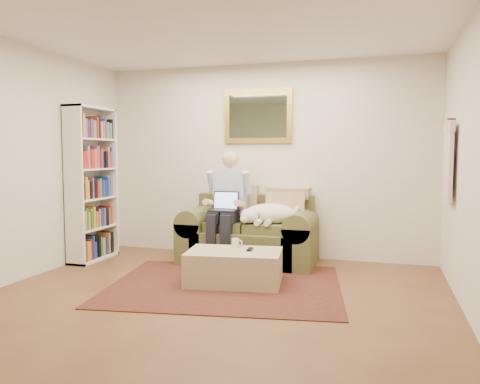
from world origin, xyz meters
The scene contains 12 objects.
room_shell centered at (0.00, 0.35, 1.30)m, with size 4.51×5.00×2.61m.
rug centered at (-0.03, 0.93, 0.01)m, with size 2.40×1.92×0.01m, color #351E15.
sofa centered at (-0.08, 2.04, 0.29)m, with size 1.70×0.86×1.02m.
seated_man centered at (-0.34, 1.88, 0.72)m, with size 0.56×0.80×1.43m, color #8C9BD8, non-canonical shape.
laptop centered at (-0.34, 1.81, 0.75)m, with size 0.33×0.26×0.24m.
sleeping_dog centered at (0.22, 1.95, 0.65)m, with size 0.70×0.44×0.26m, color white, non-canonical shape.
ottoman centered at (0.04, 1.01, 0.18)m, with size 0.99×0.63×0.36m, color tan.
coffee_mug centered at (0.00, 1.19, 0.41)m, with size 0.08×0.08×0.10m, color white.
tv_remote centered at (0.20, 1.09, 0.37)m, with size 0.05×0.15×0.02m, color black.
bookshelf centered at (-2.10, 1.60, 1.00)m, with size 0.28×0.80×2.00m, color white, non-canonical shape.
wall_mirror centered at (-0.08, 2.47, 1.90)m, with size 0.94×0.04×0.72m.
hanging_shirt centered at (2.19, 1.60, 1.35)m, with size 0.06×0.52×0.90m, color #F3C9CA, non-canonical shape.
Camera 1 is at (1.53, -3.68, 1.38)m, focal length 35.00 mm.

